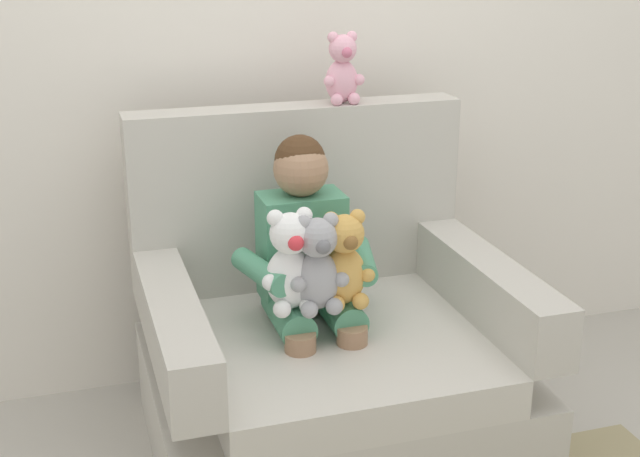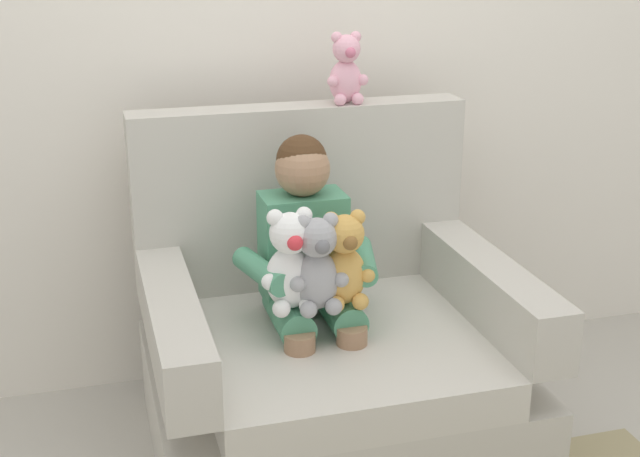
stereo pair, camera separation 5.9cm
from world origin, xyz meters
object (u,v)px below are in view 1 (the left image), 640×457
seated_child (308,258)px  plush_honey (344,262)px  plush_white (291,263)px  plush_grey (317,266)px  armchair (327,353)px  plush_pink_on_backrest (342,70)px

seated_child → plush_honey: size_ratio=2.80×
seated_child → plush_honey: (0.07, -0.15, 0.03)m
seated_child → plush_honey: seated_child is taller
plush_honey → plush_white: plush_white is taller
seated_child → plush_grey: 0.17m
armchair → seated_child: size_ratio=1.37×
plush_grey → seated_child: bearing=95.1°
plush_grey → plush_pink_on_backrest: size_ratio=1.26×
plush_white → plush_pink_on_backrest: size_ratio=1.32×
armchair → plush_honey: 0.38m
plush_white → plush_pink_on_backrest: bearing=47.7°
plush_white → plush_grey: 0.08m
plush_honey → plush_grey: 0.09m
seated_child → plush_pink_on_backrest: 0.64m
armchair → plush_grey: (-0.07, -0.14, 0.36)m
plush_honey → plush_white: 0.16m
seated_child → plush_grey: bearing=-89.5°
armchair → plush_grey: size_ratio=3.78×
plush_white → plush_pink_on_backrest: 0.72m
armchair → plush_pink_on_backrest: bearing=65.2°
armchair → plush_grey: 0.39m
seated_child → plush_pink_on_backrest: size_ratio=3.50×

